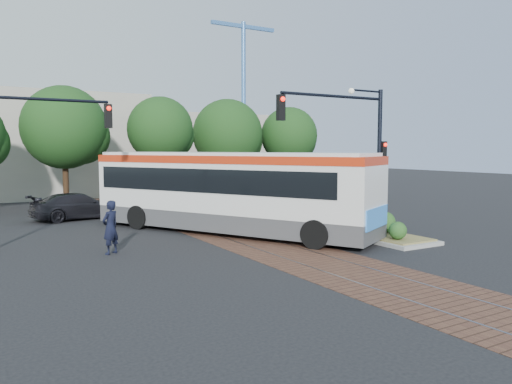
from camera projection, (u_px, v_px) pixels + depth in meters
ground at (267, 245)px, 19.48m from camera, size 120.00×120.00×0.00m
trackbed at (221, 230)px, 22.91m from camera, size 3.60×40.00×0.02m
tree_row at (154, 132)px, 33.75m from camera, size 26.40×5.60×7.67m
warehouses at (88, 148)px, 43.52m from camera, size 40.00×13.00×8.00m
crane at (244, 86)px, 56.81m from camera, size 8.00×0.50×18.00m
city_bus at (228, 188)px, 22.12m from camera, size 8.84×13.14×3.59m
traffic_island at (374, 230)px, 21.13m from camera, size 2.20×5.20×1.13m
signal_pole_main at (358, 139)px, 20.39m from camera, size 5.49×0.46×6.00m
signal_pole_left at (17, 146)px, 18.32m from camera, size 4.99×0.34×6.00m
officer at (110, 227)px, 17.73m from camera, size 0.84×0.76×1.92m
parked_car at (78, 206)px, 26.55m from camera, size 5.10×2.75×1.41m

